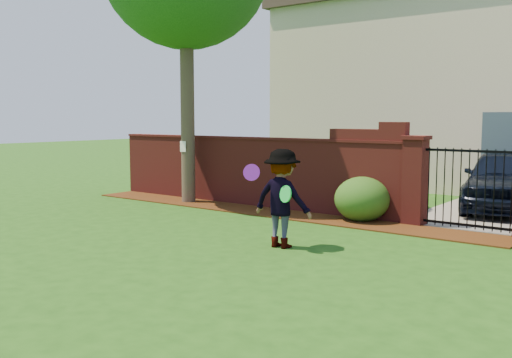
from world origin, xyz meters
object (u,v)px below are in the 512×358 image
Objects in this scene: car at (504,180)px; frisbee_green at (286,194)px; frisbee_purple at (252,172)px; man at (281,199)px.

car reaches higher than frisbee_green.
frisbee_purple is 1.01× the size of frisbee_green.
frisbee_green is at bearing -116.70° from car.
man is 5.93× the size of frisbee_green.
frisbee_green is (-1.85, -6.59, 0.23)m from car.
frisbee_purple is at bearing 39.90° from man.
car is 15.12× the size of frisbee_purple.
man reaches higher than frisbee_purple.
frisbee_green is (0.60, 0.15, -0.34)m from frisbee_purple.
frisbee_purple is (-0.38, -0.34, 0.46)m from man.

